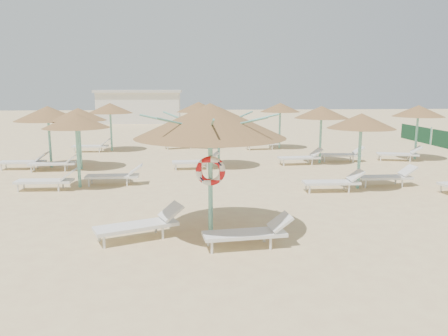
{
  "coord_description": "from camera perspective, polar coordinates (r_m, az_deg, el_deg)",
  "views": [
    {
      "loc": [
        -0.81,
        -9.85,
        3.51
      ],
      "look_at": [
        0.07,
        2.06,
        1.3
      ],
      "focal_mm": 35.0,
      "sensor_mm": 36.0,
      "label": 1
    }
  ],
  "objects": [
    {
      "name": "lounger_main_a",
      "position": [
        10.5,
        -10.65,
        -7.17
      ],
      "size": [
        2.14,
        1.37,
        0.75
      ],
      "rotation": [
        0.0,
        0.0,
        0.4
      ],
      "color": "white",
      "rests_on": "ground"
    },
    {
      "name": "palapa_field",
      "position": [
        19.88,
        0.99,
        6.97
      ],
      "size": [
        20.59,
        14.37,
        2.71
      ],
      "color": "#6CBCAA",
      "rests_on": "ground"
    },
    {
      "name": "main_palapa",
      "position": [
        10.1,
        -1.82,
        6.15
      ],
      "size": [
        3.52,
        3.52,
        3.16
      ],
      "color": "#6CBCAA",
      "rests_on": "ground"
    },
    {
      "name": "service_hut",
      "position": [
        45.19,
        -10.93,
        7.93
      ],
      "size": [
        8.4,
        4.4,
        3.25
      ],
      "color": "silver",
      "rests_on": "ground"
    },
    {
      "name": "ground",
      "position": [
        10.49,
        0.44,
        -9.06
      ],
      "size": [
        120.0,
        120.0,
        0.0
      ],
      "primitive_type": "plane",
      "color": "#DCC686",
      "rests_on": "ground"
    },
    {
      "name": "lounger_main_b",
      "position": [
        9.81,
        3.45,
        -8.37
      ],
      "size": [
        2.03,
        0.83,
        0.72
      ],
      "rotation": [
        0.0,
        0.0,
        0.12
      ],
      "color": "white",
      "rests_on": "ground"
    }
  ]
}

